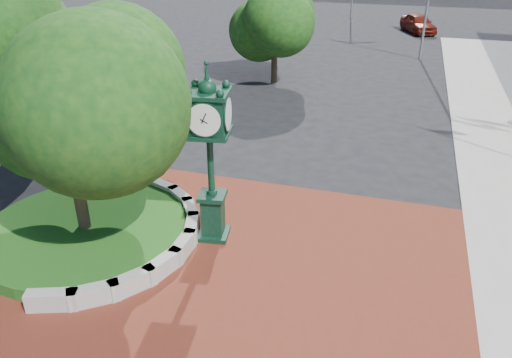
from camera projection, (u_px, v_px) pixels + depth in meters
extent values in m
plane|color=black|center=(243.00, 266.00, 13.83)|extent=(200.00, 200.00, 0.00)
cube|color=brown|center=(231.00, 288.00, 12.97)|extent=(12.00, 12.00, 0.04)
cube|color=#9E9B93|center=(53.00, 301.00, 12.17)|extent=(1.29, 0.76, 0.54)
cube|color=#9E9B93|center=(94.00, 295.00, 12.34)|extent=(1.20, 1.04, 0.54)
cube|color=#9E9B93|center=(132.00, 283.00, 12.77)|extent=(1.00, 1.22, 0.54)
cube|color=#9E9B93|center=(163.00, 266.00, 13.40)|extent=(0.71, 1.30, 0.54)
cube|color=#9E9B93|center=(183.00, 248.00, 14.18)|extent=(0.35, 1.25, 0.54)
cube|color=#9E9B93|center=(192.00, 229.00, 15.04)|extent=(0.71, 1.30, 0.54)
cube|color=#9E9B93|center=(190.00, 213.00, 15.90)|extent=(1.00, 1.22, 0.54)
cube|color=#9E9B93|center=(180.00, 200.00, 16.67)|extent=(1.20, 1.04, 0.54)
cube|color=#9E9B93|center=(164.00, 190.00, 17.29)|extent=(1.29, 0.76, 0.54)
cylinder|color=#1C4413|center=(86.00, 232.00, 15.05)|extent=(6.10, 6.10, 0.40)
cylinder|color=#38281C|center=(81.00, 206.00, 14.65)|extent=(0.36, 0.36, 2.17)
sphere|color=#113E14|center=(66.00, 121.00, 13.45)|extent=(5.20, 5.20, 5.20)
cylinder|color=#38281C|center=(274.00, 66.00, 29.79)|extent=(0.36, 0.36, 1.92)
sphere|color=#113E14|center=(275.00, 27.00, 28.75)|extent=(4.40, 4.40, 4.40)
cube|color=black|center=(214.00, 234.00, 15.13)|extent=(1.02, 1.02, 0.18)
cube|color=black|center=(213.00, 215.00, 14.81)|extent=(0.70, 0.70, 1.22)
cube|color=black|center=(212.00, 196.00, 14.52)|extent=(0.90, 0.90, 0.13)
cylinder|color=black|center=(211.00, 164.00, 14.06)|extent=(0.19, 0.19, 1.89)
cube|color=black|center=(208.00, 113.00, 13.38)|extent=(1.15, 1.15, 1.00)
cylinder|color=white|center=(204.00, 120.00, 12.92)|extent=(0.89, 0.21, 0.89)
cylinder|color=white|center=(212.00, 107.00, 13.84)|extent=(0.89, 0.21, 0.89)
cylinder|color=white|center=(189.00, 112.00, 13.44)|extent=(0.21, 0.89, 0.89)
cylinder|color=white|center=(228.00, 114.00, 13.32)|extent=(0.21, 0.89, 0.89)
sphere|color=black|center=(207.00, 88.00, 13.07)|extent=(0.49, 0.49, 0.49)
cone|color=black|center=(207.00, 75.00, 12.90)|extent=(0.20, 0.20, 0.56)
imported|color=#62170E|center=(418.00, 23.00, 43.84)|extent=(3.62, 5.08, 1.61)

